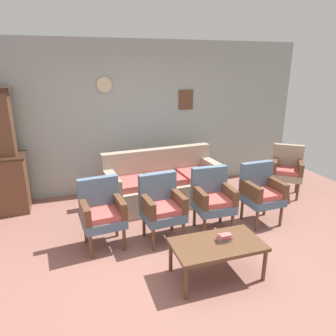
{
  "coord_description": "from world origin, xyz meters",
  "views": [
    {
      "loc": [
        -1.28,
        -2.95,
        2.27
      ],
      "look_at": [
        0.06,
        1.11,
        0.85
      ],
      "focal_mm": 33.21,
      "sensor_mm": 36.0,
      "label": 1
    }
  ],
  "objects_px": {
    "armchair_by_doorway": "(102,210)",
    "armchair_row_middle": "(162,205)",
    "armchair_near_cabinet": "(213,197)",
    "book_stack_on_table": "(224,237)",
    "coffee_table": "(217,246)",
    "armchair_near_couch_end": "(261,191)",
    "floral_couch": "(164,185)",
    "wingback_chair_by_fireplace": "(287,168)"
  },
  "relations": [
    {
      "from": "armchair_by_doorway",
      "to": "armchair_row_middle",
      "type": "xyz_separation_m",
      "value": [
        0.78,
        -0.08,
        0.0
      ]
    },
    {
      "from": "armchair_near_cabinet",
      "to": "book_stack_on_table",
      "type": "bearing_deg",
      "value": -108.56
    },
    {
      "from": "coffee_table",
      "to": "armchair_near_cabinet",
      "type": "bearing_deg",
      "value": 67.05
    },
    {
      "from": "armchair_by_doorway",
      "to": "armchair_near_couch_end",
      "type": "distance_m",
      "value": 2.32
    },
    {
      "from": "floral_couch",
      "to": "armchair_near_cabinet",
      "type": "distance_m",
      "value": 1.15
    },
    {
      "from": "armchair_row_middle",
      "to": "coffee_table",
      "type": "xyz_separation_m",
      "value": [
        0.34,
        -0.96,
        -0.12
      ]
    },
    {
      "from": "armchair_near_cabinet",
      "to": "coffee_table",
      "type": "distance_m",
      "value": 1.08
    },
    {
      "from": "coffee_table",
      "to": "armchair_by_doorway",
      "type": "bearing_deg",
      "value": 137.07
    },
    {
      "from": "book_stack_on_table",
      "to": "coffee_table",
      "type": "bearing_deg",
      "value": -167.91
    },
    {
      "from": "armchair_row_middle",
      "to": "wingback_chair_by_fireplace",
      "type": "distance_m",
      "value": 2.72
    },
    {
      "from": "armchair_row_middle",
      "to": "book_stack_on_table",
      "type": "bearing_deg",
      "value": -65.02
    },
    {
      "from": "floral_couch",
      "to": "wingback_chair_by_fireplace",
      "type": "relative_size",
      "value": 2.23
    },
    {
      "from": "armchair_near_couch_end",
      "to": "wingback_chair_by_fireplace",
      "type": "xyz_separation_m",
      "value": [
        1.06,
        0.76,
        0.0
      ]
    },
    {
      "from": "armchair_near_couch_end",
      "to": "book_stack_on_table",
      "type": "xyz_separation_m",
      "value": [
        -1.11,
        -0.95,
        -0.04
      ]
    },
    {
      "from": "coffee_table",
      "to": "book_stack_on_table",
      "type": "distance_m",
      "value": 0.13
    },
    {
      "from": "armchair_row_middle",
      "to": "book_stack_on_table",
      "type": "relative_size",
      "value": 5.72
    },
    {
      "from": "coffee_table",
      "to": "armchair_row_middle",
      "type": "bearing_deg",
      "value": 109.75
    },
    {
      "from": "book_stack_on_table",
      "to": "armchair_near_couch_end",
      "type": "bearing_deg",
      "value": 40.46
    },
    {
      "from": "armchair_by_doorway",
      "to": "coffee_table",
      "type": "relative_size",
      "value": 0.9
    },
    {
      "from": "armchair_by_doorway",
      "to": "armchair_near_cabinet",
      "type": "bearing_deg",
      "value": -2.11
    },
    {
      "from": "armchair_by_doorway",
      "to": "wingback_chair_by_fireplace",
      "type": "distance_m",
      "value": 3.45
    },
    {
      "from": "armchair_by_doorway",
      "to": "wingback_chair_by_fireplace",
      "type": "height_order",
      "value": "same"
    },
    {
      "from": "armchair_by_doorway",
      "to": "armchair_row_middle",
      "type": "height_order",
      "value": "same"
    },
    {
      "from": "armchair_row_middle",
      "to": "wingback_chair_by_fireplace",
      "type": "bearing_deg",
      "value": 16.49
    },
    {
      "from": "armchair_row_middle",
      "to": "book_stack_on_table",
      "type": "height_order",
      "value": "armchair_row_middle"
    },
    {
      "from": "floral_couch",
      "to": "book_stack_on_table",
      "type": "relative_size",
      "value": 12.78
    },
    {
      "from": "coffee_table",
      "to": "armchair_near_couch_end",
      "type": "bearing_deg",
      "value": 38.78
    },
    {
      "from": "floral_couch",
      "to": "armchair_row_middle",
      "type": "xyz_separation_m",
      "value": [
        -0.37,
        -1.1,
        0.17
      ]
    },
    {
      "from": "floral_couch",
      "to": "coffee_table",
      "type": "xyz_separation_m",
      "value": [
        -0.03,
        -2.06,
        0.05
      ]
    },
    {
      "from": "floral_couch",
      "to": "coffee_table",
      "type": "distance_m",
      "value": 2.06
    },
    {
      "from": "armchair_near_cabinet",
      "to": "book_stack_on_table",
      "type": "xyz_separation_m",
      "value": [
        -0.32,
        -0.96,
        -0.04
      ]
    },
    {
      "from": "armchair_near_cabinet",
      "to": "armchair_near_couch_end",
      "type": "xyz_separation_m",
      "value": [
        0.79,
        -0.02,
        0.0
      ]
    },
    {
      "from": "armchair_row_middle",
      "to": "armchair_near_cabinet",
      "type": "height_order",
      "value": "same"
    },
    {
      "from": "armchair_near_couch_end",
      "to": "armchair_near_cabinet",
      "type": "bearing_deg",
      "value": 178.7
    },
    {
      "from": "floral_couch",
      "to": "coffee_table",
      "type": "bearing_deg",
      "value": -90.84
    },
    {
      "from": "armchair_by_doorway",
      "to": "coffee_table",
      "type": "distance_m",
      "value": 1.53
    },
    {
      "from": "armchair_near_couch_end",
      "to": "book_stack_on_table",
      "type": "bearing_deg",
      "value": -139.54
    },
    {
      "from": "armchair_row_middle",
      "to": "armchair_by_doorway",
      "type": "bearing_deg",
      "value": 173.89
    },
    {
      "from": "armchair_row_middle",
      "to": "armchair_near_couch_end",
      "type": "xyz_separation_m",
      "value": [
        1.55,
        0.01,
        0.0
      ]
    },
    {
      "from": "floral_couch",
      "to": "armchair_near_couch_end",
      "type": "distance_m",
      "value": 1.61
    },
    {
      "from": "armchair_row_middle",
      "to": "armchair_near_cabinet",
      "type": "xyz_separation_m",
      "value": [
        0.76,
        0.03,
        0.0
      ]
    },
    {
      "from": "armchair_near_cabinet",
      "to": "armchair_row_middle",
      "type": "bearing_deg",
      "value": -178.01
    }
  ]
}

